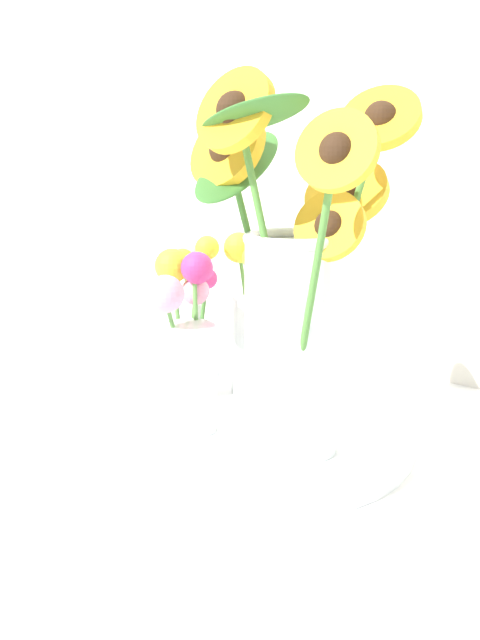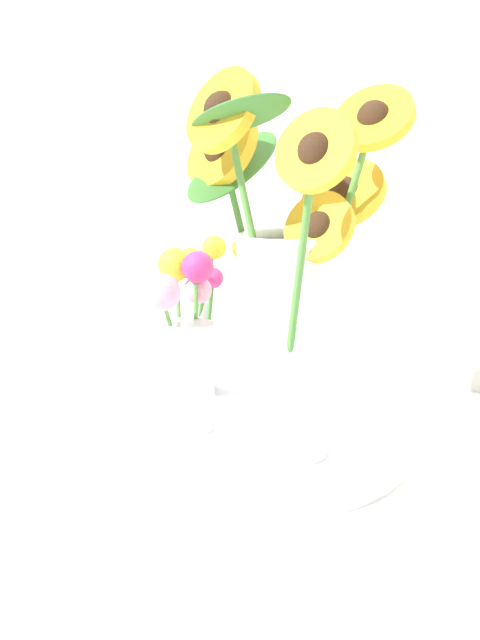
{
  "view_description": "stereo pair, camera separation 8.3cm",
  "coord_description": "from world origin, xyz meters",
  "px_view_note": "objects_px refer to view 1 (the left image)",
  "views": [
    {
      "loc": [
        0.53,
        -0.55,
        0.35
      ],
      "look_at": [
        0.03,
        0.09,
        0.14
      ],
      "focal_mm": 42.0,
      "sensor_mm": 36.0,
      "label": 1
    },
    {
      "loc": [
        0.59,
        -0.5,
        0.35
      ],
      "look_at": [
        0.03,
        0.09,
        0.14
      ],
      "focal_mm": 42.0,
      "sensor_mm": 36.0,
      "label": 2
    }
  ],
  "objects_px": {
    "vase_small_center": "(187,345)",
    "mason_jar_sunflowers": "(292,294)",
    "serving_tray": "(240,430)",
    "vase_small_back": "(256,329)",
    "vase_bulb_right": "(191,340)"
  },
  "relations": [
    {
      "from": "vase_small_center",
      "to": "vase_small_back",
      "type": "height_order",
      "value": "vase_small_back"
    },
    {
      "from": "serving_tray",
      "to": "mason_jar_sunflowers",
      "type": "height_order",
      "value": "mason_jar_sunflowers"
    },
    {
      "from": "serving_tray",
      "to": "vase_small_back",
      "type": "bearing_deg",
      "value": 115.25
    },
    {
      "from": "vase_bulb_right",
      "to": "vase_small_back",
      "type": "distance_m",
      "value": 0.08
    },
    {
      "from": "mason_jar_sunflowers",
      "to": "vase_small_center",
      "type": "bearing_deg",
      "value": -170.05
    },
    {
      "from": "serving_tray",
      "to": "mason_jar_sunflowers",
      "type": "bearing_deg",
      "value": -18.48
    },
    {
      "from": "serving_tray",
      "to": "vase_small_back",
      "type": "height_order",
      "value": "vase_small_back"
    },
    {
      "from": "mason_jar_sunflowers",
      "to": "vase_bulb_right",
      "type": "height_order",
      "value": "mason_jar_sunflowers"
    },
    {
      "from": "vase_small_center",
      "to": "vase_small_back",
      "type": "xyz_separation_m",
      "value": [
        -0.01,
        0.14,
        -0.01
      ]
    },
    {
      "from": "vase_small_center",
      "to": "mason_jar_sunflowers",
      "type": "bearing_deg",
      "value": 9.95
    },
    {
      "from": "mason_jar_sunflowers",
      "to": "vase_small_back",
      "type": "xyz_separation_m",
      "value": [
        -0.13,
        0.12,
        -0.08
      ]
    },
    {
      "from": "vase_small_center",
      "to": "vase_bulb_right",
      "type": "xyz_separation_m",
      "value": [
        -0.07,
        0.09,
        -0.03
      ]
    },
    {
      "from": "serving_tray",
      "to": "vase_small_back",
      "type": "xyz_separation_m",
      "value": [
        -0.04,
        0.09,
        0.1
      ]
    },
    {
      "from": "vase_bulb_right",
      "to": "vase_small_back",
      "type": "xyz_separation_m",
      "value": [
        0.07,
        0.05,
        0.01
      ]
    },
    {
      "from": "serving_tray",
      "to": "vase_small_center",
      "type": "xyz_separation_m",
      "value": [
        -0.03,
        -0.05,
        0.11
      ]
    }
  ]
}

